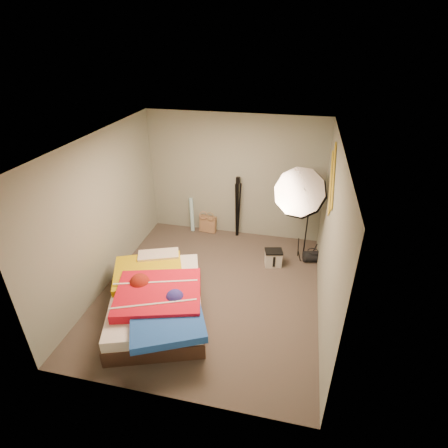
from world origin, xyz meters
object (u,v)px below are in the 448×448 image
(duffel_bag, at_px, (312,256))
(camera_tripod, at_px, (238,203))
(camera_case, at_px, (273,258))
(photo_umbrella, at_px, (300,193))
(wrapping_roll, at_px, (192,215))
(bed, at_px, (157,299))
(tote_bag, at_px, (208,224))

(duffel_bag, relative_size, camera_tripod, 0.25)
(camera_case, height_order, photo_umbrella, photo_umbrella)
(wrapping_roll, xyz_separation_m, camera_case, (1.84, -0.96, -0.22))
(bed, height_order, photo_umbrella, photo_umbrella)
(camera_case, relative_size, photo_umbrella, 0.15)
(tote_bag, distance_m, camera_tripod, 0.86)
(wrapping_roll, bearing_deg, duffel_bag, -14.62)
(wrapping_roll, distance_m, photo_umbrella, 2.51)
(wrapping_roll, xyz_separation_m, camera_tripod, (0.99, -0.03, 0.39))
(wrapping_roll, distance_m, camera_case, 2.09)
(duffel_bag, bearing_deg, camera_tripod, 144.84)
(camera_case, relative_size, camera_tripod, 0.22)
(camera_tripod, bearing_deg, duffel_bag, -22.13)
(bed, bearing_deg, camera_case, 46.13)
(wrapping_roll, bearing_deg, camera_case, -27.42)
(wrapping_roll, xyz_separation_m, photo_umbrella, (2.20, -0.68, 1.00))
(wrapping_roll, relative_size, camera_case, 2.49)
(camera_case, bearing_deg, tote_bag, 134.28)
(bed, xyz_separation_m, camera_tripod, (0.73, 2.56, 0.47))
(camera_case, height_order, duffel_bag, camera_case)
(photo_umbrella, bearing_deg, camera_case, -142.32)
(tote_bag, relative_size, bed, 0.16)
(tote_bag, bearing_deg, bed, -85.66)
(photo_umbrella, height_order, camera_tripod, photo_umbrella)
(tote_bag, relative_size, camera_tripod, 0.27)
(duffel_bag, distance_m, camera_tripod, 1.80)
(duffel_bag, bearing_deg, wrapping_roll, 152.35)
(wrapping_roll, relative_size, duffel_bag, 2.18)
(wrapping_roll, xyz_separation_m, bed, (0.26, -2.60, -0.08))
(camera_case, distance_m, camera_tripod, 1.39)
(tote_bag, xyz_separation_m, camera_case, (1.49, -0.96, -0.03))
(tote_bag, distance_m, photo_umbrella, 2.30)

